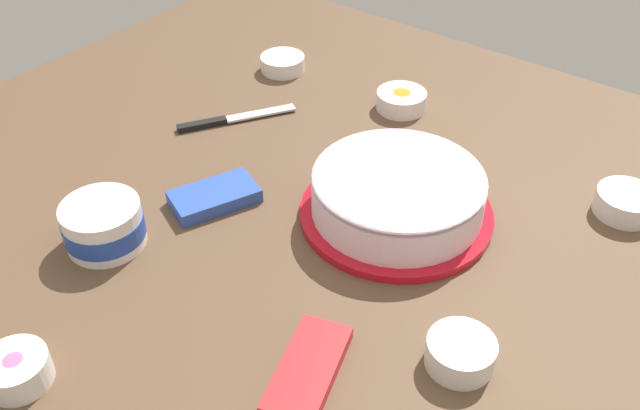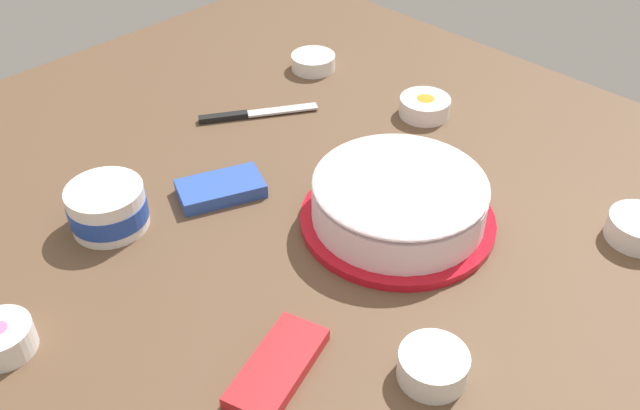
{
  "view_description": "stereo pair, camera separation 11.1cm",
  "coord_description": "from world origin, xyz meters",
  "px_view_note": "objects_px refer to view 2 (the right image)",
  "views": [
    {
      "loc": [
        0.64,
        0.57,
        0.73
      ],
      "look_at": [
        -0.05,
        0.05,
        0.04
      ],
      "focal_mm": 39.38,
      "sensor_mm": 36.0,
      "label": 1
    },
    {
      "loc": [
        0.57,
        0.66,
        0.73
      ],
      "look_at": [
        -0.05,
        0.05,
        0.04
      ],
      "focal_mm": 39.38,
      "sensor_mm": 36.0,
      "label": 2
    }
  ],
  "objects_px": {
    "frosting_tub": "(107,207)",
    "spreading_knife": "(248,114)",
    "sprinkle_bowl_orange": "(425,106)",
    "sprinkle_bowl_green": "(433,365)",
    "sprinkle_bowl_pink": "(1,337)",
    "sprinkle_bowl_blue": "(639,228)",
    "candy_box_lower": "(278,367)",
    "frosted_cake": "(399,201)",
    "candy_box_upper": "(221,189)",
    "sprinkle_bowl_rainbow": "(313,61)"
  },
  "relations": [
    {
      "from": "frosting_tub",
      "to": "spreading_knife",
      "type": "distance_m",
      "value": 0.38
    },
    {
      "from": "sprinkle_bowl_orange",
      "to": "sprinkle_bowl_green",
      "type": "xyz_separation_m",
      "value": [
        0.5,
        0.4,
        0.0
      ]
    },
    {
      "from": "sprinkle_bowl_pink",
      "to": "sprinkle_bowl_blue",
      "type": "bearing_deg",
      "value": 148.39
    },
    {
      "from": "frosting_tub",
      "to": "sprinkle_bowl_pink",
      "type": "relative_size",
      "value": 1.47
    },
    {
      "from": "sprinkle_bowl_green",
      "to": "candy_box_lower",
      "type": "relative_size",
      "value": 0.57
    },
    {
      "from": "sprinkle_bowl_green",
      "to": "candy_box_lower",
      "type": "distance_m",
      "value": 0.2
    },
    {
      "from": "sprinkle_bowl_orange",
      "to": "candy_box_lower",
      "type": "height_order",
      "value": "sprinkle_bowl_orange"
    },
    {
      "from": "frosted_cake",
      "to": "sprinkle_bowl_orange",
      "type": "height_order",
      "value": "frosted_cake"
    },
    {
      "from": "frosted_cake",
      "to": "frosting_tub",
      "type": "relative_size",
      "value": 2.53
    },
    {
      "from": "frosting_tub",
      "to": "candy_box_upper",
      "type": "height_order",
      "value": "frosting_tub"
    },
    {
      "from": "spreading_knife",
      "to": "sprinkle_bowl_rainbow",
      "type": "height_order",
      "value": "sprinkle_bowl_rainbow"
    },
    {
      "from": "sprinkle_bowl_blue",
      "to": "sprinkle_bowl_orange",
      "type": "relative_size",
      "value": 0.99
    },
    {
      "from": "spreading_knife",
      "to": "frosting_tub",
      "type": "bearing_deg",
      "value": 14.33
    },
    {
      "from": "frosted_cake",
      "to": "sprinkle_bowl_green",
      "type": "height_order",
      "value": "frosted_cake"
    },
    {
      "from": "sprinkle_bowl_pink",
      "to": "sprinkle_bowl_green",
      "type": "height_order",
      "value": "sprinkle_bowl_pink"
    },
    {
      "from": "sprinkle_bowl_pink",
      "to": "candy_box_lower",
      "type": "height_order",
      "value": "sprinkle_bowl_pink"
    },
    {
      "from": "frosting_tub",
      "to": "sprinkle_bowl_pink",
      "type": "xyz_separation_m",
      "value": [
        0.24,
        0.12,
        -0.01
      ]
    },
    {
      "from": "sprinkle_bowl_green",
      "to": "candy_box_upper",
      "type": "xyz_separation_m",
      "value": [
        -0.05,
        -0.49,
        -0.01
      ]
    },
    {
      "from": "sprinkle_bowl_orange",
      "to": "sprinkle_bowl_rainbow",
      "type": "distance_m",
      "value": 0.29
    },
    {
      "from": "frosted_cake",
      "to": "candy_box_upper",
      "type": "bearing_deg",
      "value": -59.68
    },
    {
      "from": "sprinkle_bowl_blue",
      "to": "sprinkle_bowl_green",
      "type": "height_order",
      "value": "same"
    },
    {
      "from": "spreading_knife",
      "to": "sprinkle_bowl_green",
      "type": "relative_size",
      "value": 2.33
    },
    {
      "from": "frosted_cake",
      "to": "sprinkle_bowl_pink",
      "type": "relative_size",
      "value": 3.71
    },
    {
      "from": "sprinkle_bowl_blue",
      "to": "candy_box_upper",
      "type": "xyz_separation_m",
      "value": [
        0.39,
        -0.55,
        -0.01
      ]
    },
    {
      "from": "spreading_knife",
      "to": "sprinkle_bowl_blue",
      "type": "bearing_deg",
      "value": 105.31
    },
    {
      "from": "frosted_cake",
      "to": "candy_box_upper",
      "type": "relative_size",
      "value": 2.21
    },
    {
      "from": "frosted_cake",
      "to": "sprinkle_bowl_green",
      "type": "distance_m",
      "value": 0.3
    },
    {
      "from": "frosted_cake",
      "to": "sprinkle_bowl_pink",
      "type": "distance_m",
      "value": 0.6
    },
    {
      "from": "sprinkle_bowl_blue",
      "to": "frosted_cake",
      "type": "bearing_deg",
      "value": -50.92
    },
    {
      "from": "sprinkle_bowl_rainbow",
      "to": "candy_box_lower",
      "type": "bearing_deg",
      "value": 42.0
    },
    {
      "from": "sprinkle_bowl_blue",
      "to": "candy_box_upper",
      "type": "bearing_deg",
      "value": -54.82
    },
    {
      "from": "spreading_knife",
      "to": "candy_box_upper",
      "type": "bearing_deg",
      "value": 38.93
    },
    {
      "from": "sprinkle_bowl_rainbow",
      "to": "sprinkle_bowl_orange",
      "type": "bearing_deg",
      "value": 93.85
    },
    {
      "from": "sprinkle_bowl_blue",
      "to": "candy_box_lower",
      "type": "height_order",
      "value": "sprinkle_bowl_blue"
    },
    {
      "from": "frosting_tub",
      "to": "candy_box_lower",
      "type": "distance_m",
      "value": 0.41
    },
    {
      "from": "sprinkle_bowl_green",
      "to": "candy_box_upper",
      "type": "height_order",
      "value": "sprinkle_bowl_green"
    },
    {
      "from": "sprinkle_bowl_rainbow",
      "to": "candy_box_upper",
      "type": "relative_size",
      "value": 0.67
    },
    {
      "from": "sprinkle_bowl_orange",
      "to": "sprinkle_bowl_pink",
      "type": "bearing_deg",
      "value": -1.76
    },
    {
      "from": "sprinkle_bowl_pink",
      "to": "sprinkle_bowl_orange",
      "type": "bearing_deg",
      "value": 178.24
    },
    {
      "from": "frosted_cake",
      "to": "sprinkle_bowl_blue",
      "type": "relative_size",
      "value": 3.18
    },
    {
      "from": "spreading_knife",
      "to": "sprinkle_bowl_rainbow",
      "type": "xyz_separation_m",
      "value": [
        -0.23,
        -0.05,
        0.01
      ]
    },
    {
      "from": "sprinkle_bowl_green",
      "to": "candy_box_upper",
      "type": "bearing_deg",
      "value": -95.92
    },
    {
      "from": "frosting_tub",
      "to": "sprinkle_bowl_green",
      "type": "relative_size",
      "value": 1.38
    },
    {
      "from": "frosted_cake",
      "to": "sprinkle_bowl_blue",
      "type": "distance_m",
      "value": 0.38
    },
    {
      "from": "spreading_knife",
      "to": "sprinkle_bowl_orange",
      "type": "relative_size",
      "value": 2.11
    },
    {
      "from": "spreading_knife",
      "to": "sprinkle_bowl_rainbow",
      "type": "bearing_deg",
      "value": -167.79
    },
    {
      "from": "sprinkle_bowl_orange",
      "to": "sprinkle_bowl_rainbow",
      "type": "relative_size",
      "value": 1.04
    },
    {
      "from": "frosting_tub",
      "to": "candy_box_upper",
      "type": "distance_m",
      "value": 0.19
    },
    {
      "from": "frosting_tub",
      "to": "spreading_knife",
      "type": "height_order",
      "value": "frosting_tub"
    },
    {
      "from": "spreading_knife",
      "to": "sprinkle_bowl_blue",
      "type": "distance_m",
      "value": 0.73
    }
  ]
}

